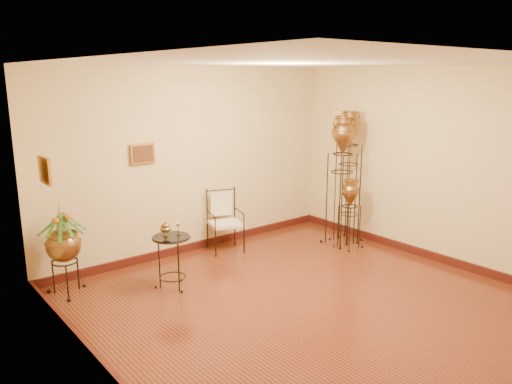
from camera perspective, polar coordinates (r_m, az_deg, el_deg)
ground at (r=6.16m, az=5.92°, el=-12.54°), size 5.00×5.00×0.00m
room_shell at (r=5.63m, az=6.24°, el=3.58°), size 5.02×5.02×2.81m
amphora_tall at (r=8.16m, az=10.48°, el=1.88°), size 0.49×0.49×2.15m
amphora_mid at (r=8.02m, az=9.76°, el=1.37°), size 0.55×0.55×2.09m
amphora_short at (r=7.94m, az=10.63°, el=-2.40°), size 0.39×0.39×1.13m
planter_urn at (r=6.56m, az=-21.20°, el=-5.27°), size 0.70×0.70×1.23m
armchair at (r=7.73m, az=-3.52°, el=-3.35°), size 0.65×0.62×0.94m
side_table at (r=6.51m, az=-9.58°, el=-7.77°), size 0.51×0.51×0.87m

